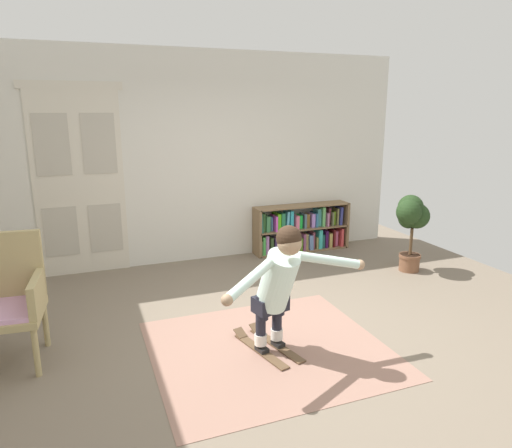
{
  "coord_description": "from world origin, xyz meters",
  "views": [
    {
      "loc": [
        -1.6,
        -3.71,
        2.12
      ],
      "look_at": [
        -0.07,
        0.28,
        1.05
      ],
      "focal_mm": 32.42,
      "sensor_mm": 36.0,
      "label": 1
    }
  ],
  "objects_px": {
    "potted_plant": "(411,217)",
    "skis_pair": "(267,345)",
    "bookshelf": "(300,230)",
    "wicker_chair": "(4,297)",
    "person_skier": "(279,280)"
  },
  "relations": [
    {
      "from": "wicker_chair",
      "to": "potted_plant",
      "type": "xyz_separation_m",
      "value": [
        4.73,
        0.68,
        0.15
      ]
    },
    {
      "from": "potted_plant",
      "to": "bookshelf",
      "type": "bearing_deg",
      "value": 126.91
    },
    {
      "from": "wicker_chair",
      "to": "skis_pair",
      "type": "height_order",
      "value": "wicker_chair"
    },
    {
      "from": "bookshelf",
      "to": "person_skier",
      "type": "bearing_deg",
      "value": -119.74
    },
    {
      "from": "person_skier",
      "to": "bookshelf",
      "type": "bearing_deg",
      "value": 60.26
    },
    {
      "from": "bookshelf",
      "to": "wicker_chair",
      "type": "height_order",
      "value": "wicker_chair"
    },
    {
      "from": "wicker_chair",
      "to": "skis_pair",
      "type": "xyz_separation_m",
      "value": [
        2.14,
        -0.61,
        -0.56
      ]
    },
    {
      "from": "bookshelf",
      "to": "skis_pair",
      "type": "distance_m",
      "value": 3.05
    },
    {
      "from": "wicker_chair",
      "to": "person_skier",
      "type": "xyz_separation_m",
      "value": [
        2.18,
        -0.77,
        0.13
      ]
    },
    {
      "from": "wicker_chair",
      "to": "skis_pair",
      "type": "bearing_deg",
      "value": -15.77
    },
    {
      "from": "potted_plant",
      "to": "skis_pair",
      "type": "distance_m",
      "value": 2.97
    },
    {
      "from": "bookshelf",
      "to": "potted_plant",
      "type": "bearing_deg",
      "value": -53.09
    },
    {
      "from": "wicker_chair",
      "to": "potted_plant",
      "type": "distance_m",
      "value": 4.78
    },
    {
      "from": "bookshelf",
      "to": "wicker_chair",
      "type": "distance_m",
      "value": 4.25
    },
    {
      "from": "bookshelf",
      "to": "skis_pair",
      "type": "relative_size",
      "value": 1.87
    }
  ]
}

